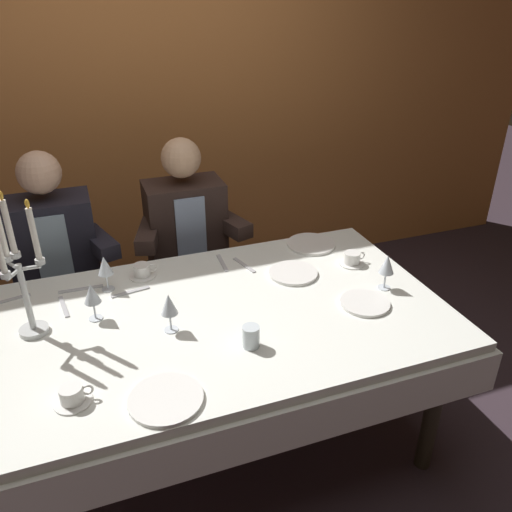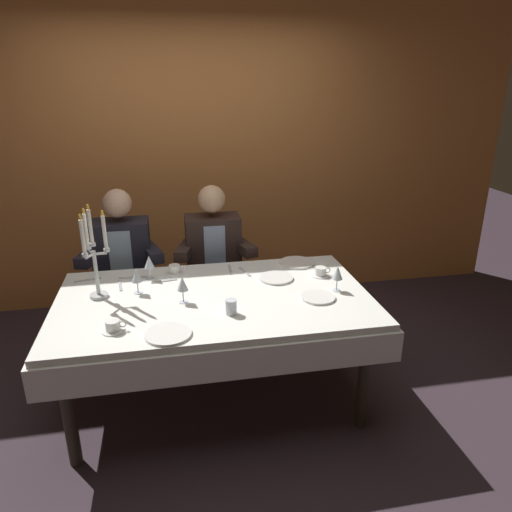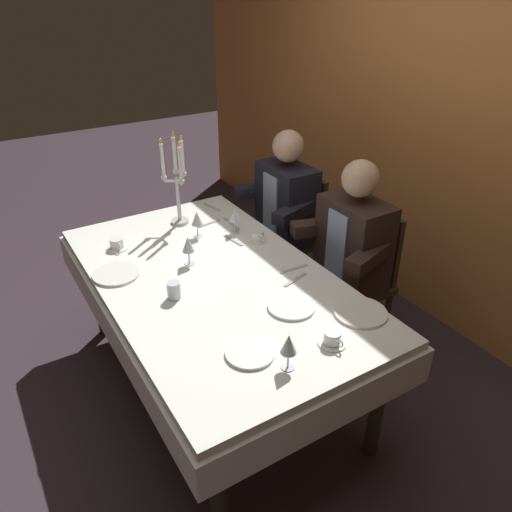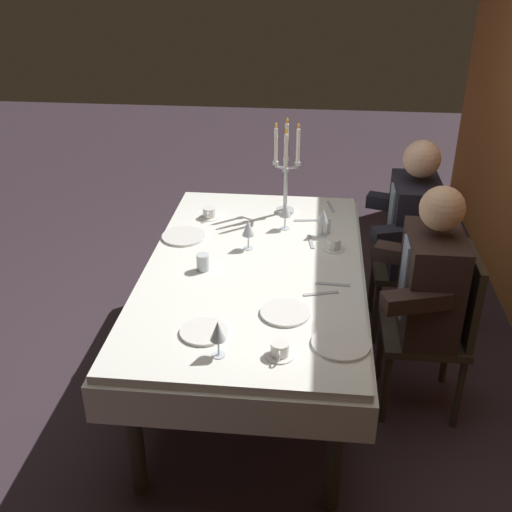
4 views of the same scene
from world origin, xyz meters
name	(u,v)px [view 3 (image 3 of 4)]	position (x,y,z in m)	size (l,w,h in m)	color
ground_plane	(219,383)	(0.00, 0.00, 0.00)	(12.00, 12.00, 0.00)	#372A32
back_wall	(451,117)	(0.00, 1.66, 1.35)	(6.00, 0.12, 2.70)	#C8783B
dining_table	(214,296)	(0.00, 0.00, 0.62)	(1.94, 1.14, 0.74)	white
candelabra	(177,184)	(-0.69, 0.12, 1.00)	(0.15, 0.17, 0.58)	silver
dinner_plate_0	(250,353)	(0.62, -0.15, 0.75)	(0.21, 0.21, 0.01)	white
dinner_plate_1	(116,274)	(-0.28, -0.42, 0.75)	(0.25, 0.25, 0.01)	white
dinner_plate_2	(291,306)	(0.43, 0.19, 0.75)	(0.23, 0.23, 0.01)	white
dinner_plate_3	(360,312)	(0.64, 0.43, 0.75)	(0.25, 0.25, 0.01)	white
wine_glass_0	(289,345)	(0.77, -0.06, 0.86)	(0.07, 0.07, 0.16)	silver
wine_glass_1	(197,219)	(-0.46, 0.13, 0.86)	(0.07, 0.07, 0.16)	silver
wine_glass_2	(188,245)	(-0.19, -0.05, 0.86)	(0.07, 0.07, 0.16)	silver
wine_glass_3	(234,215)	(-0.39, 0.35, 0.86)	(0.07, 0.07, 0.16)	silver
water_tumbler_0	(174,290)	(0.07, -0.25, 0.78)	(0.06, 0.06, 0.09)	silver
coffee_cup_0	(117,244)	(-0.57, -0.33, 0.77)	(0.13, 0.12, 0.06)	white
coffee_cup_1	(258,236)	(-0.23, 0.41, 0.77)	(0.13, 0.12, 0.06)	white
coffee_cup_2	(332,338)	(0.74, 0.18, 0.77)	(0.13, 0.12, 0.06)	white
fork_0	(209,223)	(-0.58, 0.26, 0.74)	(0.17, 0.02, 0.01)	#B7B7BC
knife_1	(231,224)	(-0.50, 0.39, 0.74)	(0.19, 0.02, 0.01)	#B7B7BC
spoon_2	(212,207)	(-0.79, 0.40, 0.74)	(0.17, 0.02, 0.01)	#B7B7BC
fork_3	(233,240)	(-0.30, 0.29, 0.74)	(0.17, 0.02, 0.01)	#B7B7BC
fork_4	(295,280)	(0.25, 0.35, 0.74)	(0.17, 0.02, 0.01)	#B7B7BC
spoon_5	(294,269)	(0.16, 0.40, 0.74)	(0.17, 0.02, 0.01)	#B7B7BC
seated_diner_0	(287,202)	(-0.61, 0.89, 0.74)	(0.63, 0.48, 1.24)	#322C20
seated_diner_1	(354,242)	(0.09, 0.89, 0.74)	(0.63, 0.48, 1.24)	#322C20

